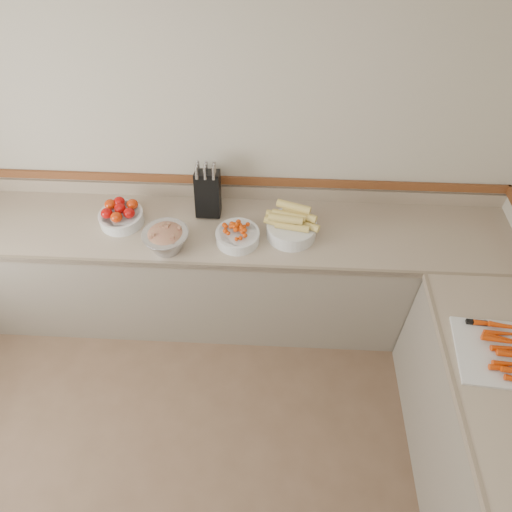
{
  "coord_description": "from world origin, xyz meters",
  "views": [
    {
      "loc": [
        0.44,
        -0.46,
        2.96
      ],
      "look_at": [
        0.35,
        1.35,
        1.0
      ],
      "focal_mm": 32.0,
      "sensor_mm": 36.0,
      "label": 1
    }
  ],
  "objects_px": {
    "knife_block": "(208,193)",
    "tomato_bowl": "(121,215)",
    "cherry_tomato_bowl": "(238,235)",
    "cutting_board": "(508,352)",
    "dishwasher": "(511,503)",
    "corn_bowl": "(291,226)",
    "rhubarb_bowl": "(166,239)"
  },
  "relations": [
    {
      "from": "corn_bowl",
      "to": "dishwasher",
      "type": "bearing_deg",
      "value": -50.78
    },
    {
      "from": "dishwasher",
      "to": "knife_block",
      "type": "bearing_deg",
      "value": 136.61
    },
    {
      "from": "cutting_board",
      "to": "tomato_bowl",
      "type": "bearing_deg",
      "value": 158.27
    },
    {
      "from": "cutting_board",
      "to": "rhubarb_bowl",
      "type": "bearing_deg",
      "value": 160.58
    },
    {
      "from": "rhubarb_bowl",
      "to": "tomato_bowl",
      "type": "bearing_deg",
      "value": 146.98
    },
    {
      "from": "knife_block",
      "to": "tomato_bowl",
      "type": "relative_size",
      "value": 1.36
    },
    {
      "from": "dishwasher",
      "to": "corn_bowl",
      "type": "xyz_separation_m",
      "value": [
        -1.13,
        1.39,
        0.55
      ]
    },
    {
      "from": "knife_block",
      "to": "corn_bowl",
      "type": "xyz_separation_m",
      "value": [
        0.55,
        -0.2,
        -0.08
      ]
    },
    {
      "from": "tomato_bowl",
      "to": "corn_bowl",
      "type": "height_order",
      "value": "corn_bowl"
    },
    {
      "from": "knife_block",
      "to": "cutting_board",
      "type": "xyz_separation_m",
      "value": [
        1.65,
        -1.02,
        -0.14
      ]
    },
    {
      "from": "tomato_bowl",
      "to": "cutting_board",
      "type": "height_order",
      "value": "tomato_bowl"
    },
    {
      "from": "cherry_tomato_bowl",
      "to": "dishwasher",
      "type": "bearing_deg",
      "value": -41.89
    },
    {
      "from": "dishwasher",
      "to": "corn_bowl",
      "type": "bearing_deg",
      "value": 129.22
    },
    {
      "from": "tomato_bowl",
      "to": "cutting_board",
      "type": "distance_m",
      "value": 2.38
    },
    {
      "from": "cherry_tomato_bowl",
      "to": "cutting_board",
      "type": "distance_m",
      "value": 1.62
    },
    {
      "from": "rhubarb_bowl",
      "to": "cherry_tomato_bowl",
      "type": "bearing_deg",
      "value": 11.41
    },
    {
      "from": "corn_bowl",
      "to": "cutting_board",
      "type": "distance_m",
      "value": 1.38
    },
    {
      "from": "knife_block",
      "to": "tomato_bowl",
      "type": "distance_m",
      "value": 0.59
    },
    {
      "from": "dishwasher",
      "to": "cutting_board",
      "type": "xyz_separation_m",
      "value": [
        -0.03,
        0.57,
        0.49
      ]
    },
    {
      "from": "tomato_bowl",
      "to": "rhubarb_bowl",
      "type": "xyz_separation_m",
      "value": [
        0.34,
        -0.22,
        0.02
      ]
    },
    {
      "from": "dishwasher",
      "to": "cherry_tomato_bowl",
      "type": "xyz_separation_m",
      "value": [
        -1.47,
        1.32,
        0.52
      ]
    },
    {
      "from": "dishwasher",
      "to": "knife_block",
      "type": "xyz_separation_m",
      "value": [
        -1.68,
        1.59,
        0.63
      ]
    },
    {
      "from": "tomato_bowl",
      "to": "rhubarb_bowl",
      "type": "bearing_deg",
      "value": -33.02
    },
    {
      "from": "tomato_bowl",
      "to": "knife_block",
      "type": "bearing_deg",
      "value": 13.85
    },
    {
      "from": "tomato_bowl",
      "to": "cutting_board",
      "type": "bearing_deg",
      "value": -21.73
    },
    {
      "from": "tomato_bowl",
      "to": "corn_bowl",
      "type": "distance_m",
      "value": 1.11
    },
    {
      "from": "dishwasher",
      "to": "tomato_bowl",
      "type": "height_order",
      "value": "tomato_bowl"
    },
    {
      "from": "knife_block",
      "to": "rhubarb_bowl",
      "type": "distance_m",
      "value": 0.43
    },
    {
      "from": "cherry_tomato_bowl",
      "to": "knife_block",
      "type": "bearing_deg",
      "value": 128.05
    },
    {
      "from": "cherry_tomato_bowl",
      "to": "corn_bowl",
      "type": "bearing_deg",
      "value": 12.07
    },
    {
      "from": "dishwasher",
      "to": "rhubarb_bowl",
      "type": "xyz_separation_m",
      "value": [
        -1.9,
        1.23,
        0.55
      ]
    },
    {
      "from": "knife_block",
      "to": "corn_bowl",
      "type": "relative_size",
      "value": 1.11
    }
  ]
}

